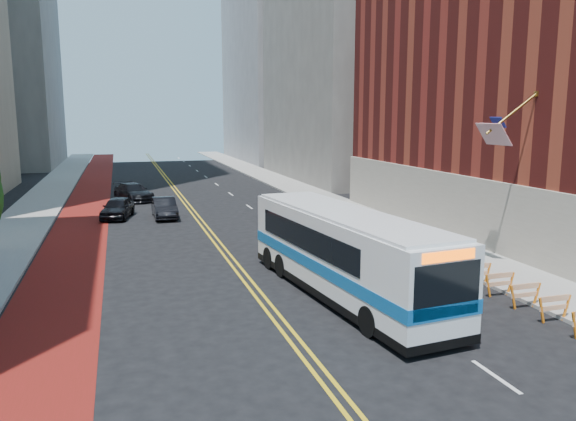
# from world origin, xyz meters

# --- Properties ---
(ground) EXTENTS (160.00, 160.00, 0.00)m
(ground) POSITION_xyz_m (0.00, 0.00, 0.00)
(ground) COLOR black
(ground) RESTS_ON ground
(sidewalk_left) EXTENTS (4.00, 140.00, 0.15)m
(sidewalk_left) POSITION_xyz_m (-12.00, 30.00, 0.07)
(sidewalk_left) COLOR gray
(sidewalk_left) RESTS_ON ground
(sidewalk_right) EXTENTS (4.00, 140.00, 0.15)m
(sidewalk_right) POSITION_xyz_m (12.00, 30.00, 0.07)
(sidewalk_right) COLOR gray
(sidewalk_right) RESTS_ON ground
(bus_lane_paint) EXTENTS (3.60, 140.00, 0.01)m
(bus_lane_paint) POSITION_xyz_m (-8.10, 30.00, 0.00)
(bus_lane_paint) COLOR #64160E
(bus_lane_paint) RESTS_ON ground
(center_line_inner) EXTENTS (0.14, 140.00, 0.01)m
(center_line_inner) POSITION_xyz_m (-0.18, 30.00, 0.00)
(center_line_inner) COLOR gold
(center_line_inner) RESTS_ON ground
(center_line_outer) EXTENTS (0.14, 140.00, 0.01)m
(center_line_outer) POSITION_xyz_m (0.18, 30.00, 0.00)
(center_line_outer) COLOR gold
(center_line_outer) RESTS_ON ground
(lane_dashes) EXTENTS (0.14, 98.20, 0.01)m
(lane_dashes) POSITION_xyz_m (4.80, 38.00, 0.01)
(lane_dashes) COLOR silver
(lane_dashes) RESTS_ON ground
(midrise_right_near) EXTENTS (18.00, 26.00, 40.00)m
(midrise_right_near) POSITION_xyz_m (23.00, 48.00, 20.00)
(midrise_right_near) COLOR slate
(midrise_right_near) RESTS_ON ground
(construction_barriers) EXTENTS (1.42, 10.91, 1.00)m
(construction_barriers) POSITION_xyz_m (9.60, 3.42, 0.68)
(construction_barriers) COLOR orange
(construction_barriers) RESTS_ON ground
(transit_bus) EXTENTS (4.30, 13.31, 3.59)m
(transit_bus) POSITION_xyz_m (3.37, 6.24, 1.88)
(transit_bus) COLOR white
(transit_bus) RESTS_ON ground
(car_a) EXTENTS (2.83, 4.86, 1.55)m
(car_a) POSITION_xyz_m (-5.64, 27.71, 0.78)
(car_a) COLOR black
(car_a) RESTS_ON ground
(car_b) EXTENTS (1.67, 4.58, 1.50)m
(car_b) POSITION_xyz_m (-2.33, 26.87, 0.75)
(car_b) COLOR black
(car_b) RESTS_ON ground
(car_c) EXTENTS (3.89, 5.69, 1.53)m
(car_c) POSITION_xyz_m (-4.27, 36.25, 0.76)
(car_c) COLOR black
(car_c) RESTS_ON ground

